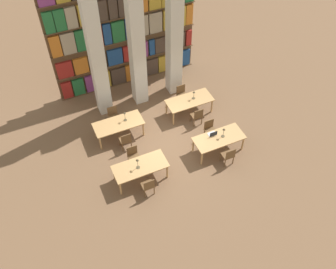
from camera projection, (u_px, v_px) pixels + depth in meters
The scene contains 22 objects.
ground_plane at pixel (167, 143), 14.91m from camera, with size 40.00×40.00×0.00m, color brown.
bookshelf_bank at pixel (124, 29), 15.54m from camera, with size 6.40×0.35×5.50m.
pillar_left at pixel (96, 52), 14.00m from camera, with size 0.55×0.55×6.00m.
pillar_center at pixel (136, 41), 14.45m from camera, with size 0.55×0.55×6.00m.
pillar_right at pixel (174, 32), 14.90m from camera, with size 0.55×0.55×6.00m.
reading_table_0 at pixel (140, 167), 13.31m from camera, with size 1.95×0.87×0.73m.
chair_0 at pixel (148, 186), 13.00m from camera, with size 0.42×0.40×0.87m.
chair_1 at pixel (133, 156), 13.88m from camera, with size 0.42×0.40×0.87m.
desk_lamp_0 at pixel (138, 162), 12.97m from camera, with size 0.14×0.14×0.47m.
reading_table_1 at pixel (219, 139), 14.21m from camera, with size 1.95×0.87×0.73m.
chair_2 at pixel (228, 155), 13.90m from camera, with size 0.42×0.40×0.87m.
chair_3 at pixel (210, 129), 14.79m from camera, with size 0.42×0.40×0.87m.
desk_lamp_1 at pixel (224, 131), 13.98m from camera, with size 0.14×0.14×0.44m.
laptop at pixel (212, 134), 14.23m from camera, with size 0.32×0.22×0.21m.
reading_table_2 at pixel (119, 125), 14.72m from camera, with size 1.95×0.87×0.73m.
chair_4 at pixel (126, 140), 14.41m from camera, with size 0.42×0.40×0.87m.
chair_5 at pixel (114, 116), 15.29m from camera, with size 0.42×0.40×0.87m.
desk_lamp_2 at pixel (125, 115), 14.55m from camera, with size 0.14×0.14×0.45m.
reading_table_3 at pixel (189, 101), 15.62m from camera, with size 1.95×0.87×0.73m.
chair_6 at pixel (197, 116), 15.30m from camera, with size 0.42×0.40×0.87m.
chair_7 at pixel (182, 94), 16.19m from camera, with size 0.42×0.40×0.87m.
desk_lamp_3 at pixel (194, 94), 15.43m from camera, with size 0.14×0.14×0.40m.
Camera 1 is at (-3.95, -8.90, 11.30)m, focal length 40.00 mm.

